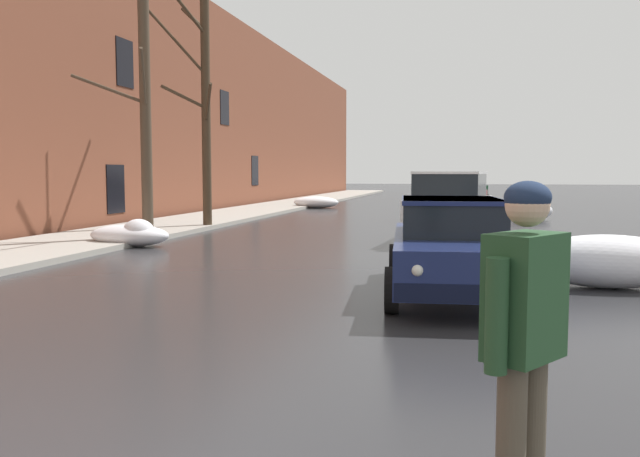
{
  "coord_description": "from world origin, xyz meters",
  "views": [
    {
      "loc": [
        2.72,
        -3.29,
        1.8
      ],
      "look_at": [
        0.43,
        6.76,
        0.92
      ],
      "focal_mm": 37.09,
      "sensor_mm": 36.0,
      "label": 1
    }
  ],
  "objects_px": {
    "bare_tree_second_along_sidewalk": "(144,94)",
    "pedestrian_with_coffee": "(524,324)",
    "sedan_grey_parked_far_down_block": "(464,196)",
    "bare_tree_mid_block": "(204,106)",
    "sedan_darkblue_approaching_near_lane": "(451,244)",
    "suv_white_parked_kerbside_close": "(451,204)",
    "suv_green_queued_behind_truck": "(466,187)",
    "sedan_silver_at_far_intersection": "(466,189)",
    "suv_maroon_parked_kerbside_mid": "(458,195)"
  },
  "relations": [
    {
      "from": "suv_maroon_parked_kerbside_mid",
      "to": "suv_green_queued_behind_truck",
      "type": "height_order",
      "value": "same"
    },
    {
      "from": "sedan_grey_parked_far_down_block",
      "to": "pedestrian_with_coffee",
      "type": "distance_m",
      "value": 26.88
    },
    {
      "from": "sedan_grey_parked_far_down_block",
      "to": "sedan_silver_at_far_intersection",
      "type": "xyz_separation_m",
      "value": [
        0.0,
        13.09,
        -0.0
      ]
    },
    {
      "from": "bare_tree_second_along_sidewalk",
      "to": "pedestrian_with_coffee",
      "type": "distance_m",
      "value": 15.14
    },
    {
      "from": "sedan_silver_at_far_intersection",
      "to": "bare_tree_second_along_sidewalk",
      "type": "bearing_deg",
      "value": -105.96
    },
    {
      "from": "pedestrian_with_coffee",
      "to": "suv_green_queued_behind_truck",
      "type": "bearing_deg",
      "value": 90.93
    },
    {
      "from": "suv_maroon_parked_kerbside_mid",
      "to": "pedestrian_with_coffee",
      "type": "relative_size",
      "value": 2.49
    },
    {
      "from": "sedan_darkblue_approaching_near_lane",
      "to": "sedan_silver_at_far_intersection",
      "type": "xyz_separation_m",
      "value": [
        0.01,
        33.58,
        -0.0
      ]
    },
    {
      "from": "suv_maroon_parked_kerbside_mid",
      "to": "pedestrian_with_coffee",
      "type": "height_order",
      "value": "suv_maroon_parked_kerbside_mid"
    },
    {
      "from": "bare_tree_second_along_sidewalk",
      "to": "sedan_darkblue_approaching_near_lane",
      "type": "relative_size",
      "value": 1.66
    },
    {
      "from": "sedan_grey_parked_far_down_block",
      "to": "bare_tree_mid_block",
      "type": "bearing_deg",
      "value": -126.74
    },
    {
      "from": "bare_tree_second_along_sidewalk",
      "to": "suv_white_parked_kerbside_close",
      "type": "bearing_deg",
      "value": 13.47
    },
    {
      "from": "suv_green_queued_behind_truck",
      "to": "sedan_silver_at_far_intersection",
      "type": "distance_m",
      "value": 6.96
    },
    {
      "from": "bare_tree_second_along_sidewalk",
      "to": "sedan_darkblue_approaching_near_lane",
      "type": "distance_m",
      "value": 10.31
    },
    {
      "from": "suv_maroon_parked_kerbside_mid",
      "to": "suv_green_queued_behind_truck",
      "type": "xyz_separation_m",
      "value": [
        0.16,
        12.44,
        0.0
      ]
    },
    {
      "from": "suv_maroon_parked_kerbside_mid",
      "to": "sedan_silver_at_far_intersection",
      "type": "distance_m",
      "value": 19.4
    },
    {
      "from": "suv_maroon_parked_kerbside_mid",
      "to": "pedestrian_with_coffee",
      "type": "bearing_deg",
      "value": -88.04
    },
    {
      "from": "sedan_darkblue_approaching_near_lane",
      "to": "suv_green_queued_behind_truck",
      "type": "xyz_separation_m",
      "value": [
        0.01,
        26.62,
        0.24
      ]
    },
    {
      "from": "bare_tree_second_along_sidewalk",
      "to": "suv_green_queued_behind_truck",
      "type": "height_order",
      "value": "bare_tree_second_along_sidewalk"
    },
    {
      "from": "bare_tree_mid_block",
      "to": "sedan_darkblue_approaching_near_lane",
      "type": "xyz_separation_m",
      "value": [
        7.95,
        -9.82,
        -3.12
      ]
    },
    {
      "from": "bare_tree_mid_block",
      "to": "suv_white_parked_kerbside_close",
      "type": "distance_m",
      "value": 8.52
    },
    {
      "from": "sedan_grey_parked_far_down_block",
      "to": "suv_green_queued_behind_truck",
      "type": "bearing_deg",
      "value": 89.98
    },
    {
      "from": "bare_tree_second_along_sidewalk",
      "to": "sedan_silver_at_far_intersection",
      "type": "xyz_separation_m",
      "value": [
        7.93,
        27.73,
        -3.05
      ]
    },
    {
      "from": "suv_white_parked_kerbside_close",
      "to": "sedan_grey_parked_far_down_block",
      "type": "distance_m",
      "value": 12.79
    },
    {
      "from": "sedan_darkblue_approaching_near_lane",
      "to": "suv_white_parked_kerbside_close",
      "type": "height_order",
      "value": "suv_white_parked_kerbside_close"
    },
    {
      "from": "suv_green_queued_behind_truck",
      "to": "bare_tree_mid_block",
      "type": "bearing_deg",
      "value": -115.35
    },
    {
      "from": "sedan_darkblue_approaching_near_lane",
      "to": "sedan_grey_parked_far_down_block",
      "type": "height_order",
      "value": "same"
    },
    {
      "from": "sedan_darkblue_approaching_near_lane",
      "to": "sedan_grey_parked_far_down_block",
      "type": "xyz_separation_m",
      "value": [
        0.0,
        20.48,
        -0.0
      ]
    },
    {
      "from": "bare_tree_second_along_sidewalk",
      "to": "suv_maroon_parked_kerbside_mid",
      "type": "relative_size",
      "value": 1.7
    },
    {
      "from": "sedan_grey_parked_far_down_block",
      "to": "suv_green_queued_behind_truck",
      "type": "height_order",
      "value": "suv_green_queued_behind_truck"
    },
    {
      "from": "sedan_darkblue_approaching_near_lane",
      "to": "pedestrian_with_coffee",
      "type": "relative_size",
      "value": 2.56
    },
    {
      "from": "bare_tree_mid_block",
      "to": "sedan_grey_parked_far_down_block",
      "type": "xyz_separation_m",
      "value": [
        7.96,
        10.66,
        -3.12
      ]
    },
    {
      "from": "bare_tree_mid_block",
      "to": "sedan_grey_parked_far_down_block",
      "type": "relative_size",
      "value": 1.65
    },
    {
      "from": "bare_tree_second_along_sidewalk",
      "to": "sedan_darkblue_approaching_near_lane",
      "type": "bearing_deg",
      "value": -36.44
    },
    {
      "from": "suv_maroon_parked_kerbside_mid",
      "to": "bare_tree_mid_block",
      "type": "bearing_deg",
      "value": -150.8
    },
    {
      "from": "bare_tree_second_along_sidewalk",
      "to": "suv_green_queued_behind_truck",
      "type": "bearing_deg",
      "value": 69.1
    },
    {
      "from": "bare_tree_mid_block",
      "to": "sedan_darkblue_approaching_near_lane",
      "type": "bearing_deg",
      "value": -51.01
    },
    {
      "from": "bare_tree_second_along_sidewalk",
      "to": "bare_tree_mid_block",
      "type": "bearing_deg",
      "value": 90.39
    },
    {
      "from": "sedan_darkblue_approaching_near_lane",
      "to": "suv_maroon_parked_kerbside_mid",
      "type": "bearing_deg",
      "value": 90.64
    },
    {
      "from": "bare_tree_second_along_sidewalk",
      "to": "sedan_grey_parked_far_down_block",
      "type": "height_order",
      "value": "bare_tree_second_along_sidewalk"
    },
    {
      "from": "suv_maroon_parked_kerbside_mid",
      "to": "sedan_grey_parked_far_down_block",
      "type": "height_order",
      "value": "suv_maroon_parked_kerbside_mid"
    },
    {
      "from": "sedan_darkblue_approaching_near_lane",
      "to": "suv_maroon_parked_kerbside_mid",
      "type": "height_order",
      "value": "suv_maroon_parked_kerbside_mid"
    },
    {
      "from": "bare_tree_second_along_sidewalk",
      "to": "sedan_silver_at_far_intersection",
      "type": "bearing_deg",
      "value": 74.04
    },
    {
      "from": "sedan_silver_at_far_intersection",
      "to": "pedestrian_with_coffee",
      "type": "distance_m",
      "value": 39.97
    },
    {
      "from": "suv_white_parked_kerbside_close",
      "to": "sedan_silver_at_far_intersection",
      "type": "distance_m",
      "value": 25.88
    },
    {
      "from": "suv_maroon_parked_kerbside_mid",
      "to": "sedan_silver_at_far_intersection",
      "type": "bearing_deg",
      "value": 89.51
    },
    {
      "from": "suv_green_queued_behind_truck",
      "to": "pedestrian_with_coffee",
      "type": "distance_m",
      "value": 33.01
    },
    {
      "from": "sedan_grey_parked_far_down_block",
      "to": "sedan_darkblue_approaching_near_lane",
      "type": "bearing_deg",
      "value": -90.01
    },
    {
      "from": "suv_green_queued_behind_truck",
      "to": "sedan_silver_at_far_intersection",
      "type": "xyz_separation_m",
      "value": [
        -0.0,
        6.96,
        -0.24
      ]
    },
    {
      "from": "sedan_darkblue_approaching_near_lane",
      "to": "suv_maroon_parked_kerbside_mid",
      "type": "distance_m",
      "value": 14.18
    }
  ]
}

